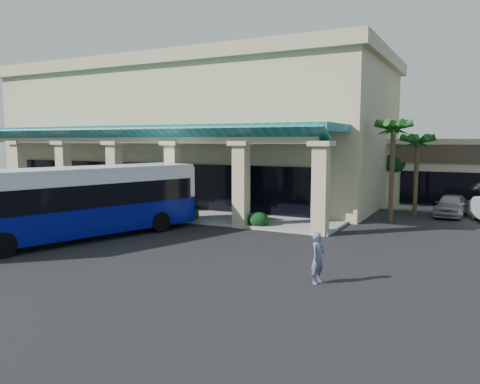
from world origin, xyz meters
The scene contains 9 objects.
ground centered at (0.00, 0.00, 0.00)m, with size 110.00×110.00×0.00m, color black.
main_building centered at (-8.00, 16.00, 5.67)m, with size 30.80×14.80×11.35m, color tan, non-canonical shape.
arcade centered at (-8.00, 6.80, 2.85)m, with size 30.00×6.20×5.70m, color #0F5F5F, non-canonical shape.
palm_0 centered at (8.50, 11.00, 3.30)m, with size 2.40×2.40×6.60m, color #124311, non-canonical shape.
palm_1 centered at (9.50, 14.00, 2.90)m, with size 2.40×2.40×5.80m, color #124311, non-canonical shape.
broadleaf_tree centered at (7.50, 19.00, 2.41)m, with size 2.60×2.60×4.81m, color black, non-canonical shape.
transit_bus centered at (-4.01, -1.00, 1.74)m, with size 2.90×12.48×3.49m, color #050C75, non-canonical shape.
pedestrian centered at (8.41, -2.67, 0.87)m, with size 0.64×0.42×1.74m, color slate.
car_silver centered at (11.60, 14.64, 0.71)m, with size 1.68×4.19×1.43m, color #9E9DA3.
Camera 1 is at (13.08, -17.47, 4.77)m, focal length 35.00 mm.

